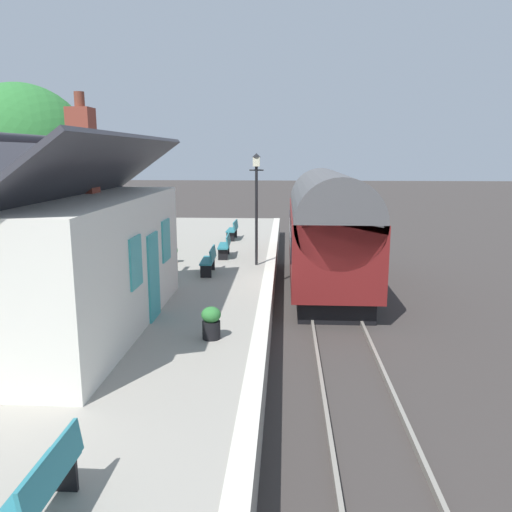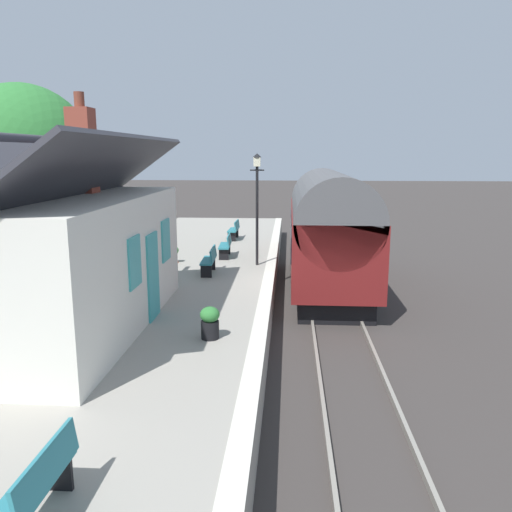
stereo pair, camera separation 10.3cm
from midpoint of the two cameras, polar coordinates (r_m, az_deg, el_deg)
The scene contains 16 objects.
ground_plane at distance 16.51m, azimuth 5.62°, elevation -6.18°, with size 160.00×160.00×0.00m, color #383330.
platform at distance 16.76m, azimuth -9.06°, elevation -4.25°, with size 32.00×6.50×0.98m, color gray.
platform_edge_coping at distance 16.24m, azimuth 1.52°, elevation -2.81°, with size 32.00×0.36×0.02m, color beige.
rail_near at distance 16.62m, azimuth 11.25°, elevation -5.97°, with size 52.00×0.08×0.14m, color gray.
rail_far at distance 16.49m, azimuth 6.26°, elevation -5.95°, with size 52.00×0.08×0.14m, color gray.
train at distance 18.82m, azimuth 8.22°, elevation 2.86°, with size 9.02×2.73×4.32m.
station_building at distance 12.38m, azimuth -20.05°, elevation -0.27°, with size 7.90×3.71×5.41m.
bench_platform_end at distance 17.24m, azimuth -4.97°, elevation -0.42°, with size 1.42×0.49×0.88m.
bench_mid_platform at distance 24.08m, azimuth -2.29°, elevation 2.98°, with size 1.41×0.46×0.88m.
bench_near_building at distance 19.96m, azimuth -3.17°, elevation 1.22°, with size 1.42×0.50×0.88m.
bench_by_lamp at distance 6.49m, azimuth -22.60°, elevation -22.32°, with size 1.40×0.44×0.88m.
planter_under_sign at distance 17.07m, azimuth -11.73°, elevation -1.24°, with size 0.42×0.42×0.63m.
planter_bench_left at distance 11.29m, azimuth -4.88°, elevation -7.32°, with size 0.43×0.43×0.72m.
planter_by_door at distance 19.18m, azimuth -8.94°, elevation 0.19°, with size 0.34×0.34×0.65m.
lamp_post_platform at distance 18.24m, azimuth 0.28°, elevation 7.49°, with size 0.32×0.50×3.98m.
tree_far_left at distance 21.37m, azimuth -24.19°, elevation 9.72°, with size 5.09×5.30×7.49m.
Camera 2 is at (-15.73, 0.54, 4.96)m, focal length 36.00 mm.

